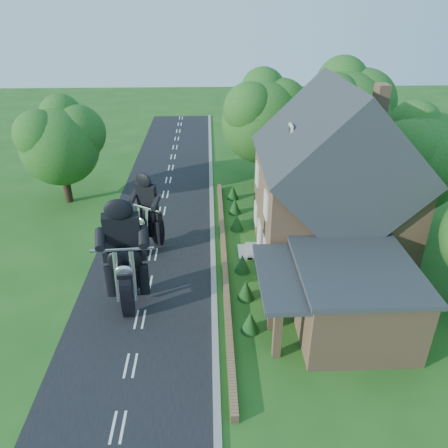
{
  "coord_description": "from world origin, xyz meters",
  "views": [
    {
      "loc": [
        3.51,
        -16.79,
        14.1
      ],
      "look_at": [
        4.28,
        4.55,
        2.8
      ],
      "focal_mm": 35.0,
      "sensor_mm": 36.0,
      "label": 1
    }
  ],
  "objects_px": {
    "motorcycle_lead": "(129,291)",
    "garden_wall": "(224,259)",
    "house": "(332,186)",
    "annex": "(349,296)",
    "motorcycle_follow": "(151,239)"
  },
  "relations": [
    {
      "from": "annex",
      "to": "garden_wall",
      "type": "bearing_deg",
      "value": 133.84
    },
    {
      "from": "garden_wall",
      "to": "motorcycle_follow",
      "type": "xyz_separation_m",
      "value": [
        -4.46,
        1.59,
        0.57
      ]
    },
    {
      "from": "garden_wall",
      "to": "house",
      "type": "height_order",
      "value": "house"
    },
    {
      "from": "house",
      "to": "annex",
      "type": "height_order",
      "value": "house"
    },
    {
      "from": "motorcycle_lead",
      "to": "garden_wall",
      "type": "bearing_deg",
      "value": -145.11
    },
    {
      "from": "motorcycle_follow",
      "to": "motorcycle_lead",
      "type": "bearing_deg",
      "value": 118.57
    },
    {
      "from": "garden_wall",
      "to": "annex",
      "type": "relative_size",
      "value": 3.12
    },
    {
      "from": "house",
      "to": "motorcycle_lead",
      "type": "distance_m",
      "value": 12.6
    },
    {
      "from": "motorcycle_lead",
      "to": "motorcycle_follow",
      "type": "xyz_separation_m",
      "value": [
        0.43,
        5.52,
        -0.14
      ]
    },
    {
      "from": "annex",
      "to": "motorcycle_follow",
      "type": "bearing_deg",
      "value": 143.6
    },
    {
      "from": "house",
      "to": "motorcycle_follow",
      "type": "relative_size",
      "value": 6.19
    },
    {
      "from": "motorcycle_follow",
      "to": "garden_wall",
      "type": "bearing_deg",
      "value": -166.62
    },
    {
      "from": "garden_wall",
      "to": "annex",
      "type": "height_order",
      "value": "annex"
    },
    {
      "from": "annex",
      "to": "motorcycle_follow",
      "type": "relative_size",
      "value": 4.26
    },
    {
      "from": "motorcycle_lead",
      "to": "motorcycle_follow",
      "type": "bearing_deg",
      "value": -98.36
    }
  ]
}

